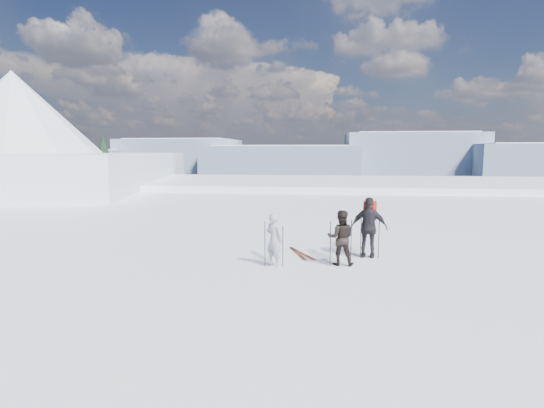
% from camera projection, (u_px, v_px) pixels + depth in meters
% --- Properties ---
extents(lake_basin, '(820.00, 820.00, 71.62)m').
position_uv_depth(lake_basin, '(327.00, 253.00, 40.42)').
color(lake_basin, white).
rests_on(lake_basin, ground).
extents(far_mountain_range, '(770.00, 110.00, 53.00)m').
position_uv_depth(far_mountain_range, '(347.00, 161.00, 456.29)').
color(far_mountain_range, slate).
rests_on(far_mountain_range, ground).
extents(near_ridge, '(31.37, 35.68, 25.62)m').
position_uv_depth(near_ridge, '(59.00, 218.00, 42.26)').
color(near_ridge, white).
rests_on(near_ridge, ground).
extents(skier_grey, '(0.66, 0.61, 1.50)m').
position_uv_depth(skier_grey, '(274.00, 240.00, 11.84)').
color(skier_grey, '#91969F').
rests_on(skier_grey, ground).
extents(skier_dark, '(0.79, 0.63, 1.57)m').
position_uv_depth(skier_dark, '(341.00, 238.00, 11.94)').
color(skier_dark, black).
rests_on(skier_dark, ground).
extents(skier_pack, '(1.14, 0.62, 1.84)m').
position_uv_depth(skier_pack, '(369.00, 228.00, 12.75)').
color(skier_pack, black).
rests_on(skier_pack, ground).
extents(backpack, '(0.42, 0.28, 0.57)m').
position_uv_depth(backpack, '(371.00, 187.00, 12.84)').
color(backpack, red).
rests_on(backpack, skier_pack).
extents(ski_poles, '(3.31, 1.30, 1.31)m').
position_uv_depth(ski_poles, '(329.00, 242.00, 12.13)').
color(ski_poles, black).
rests_on(ski_poles, ground).
extents(skis_loose, '(0.89, 1.64, 0.03)m').
position_uv_depth(skis_loose, '(300.00, 253.00, 13.31)').
color(skis_loose, black).
rests_on(skis_loose, ground).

